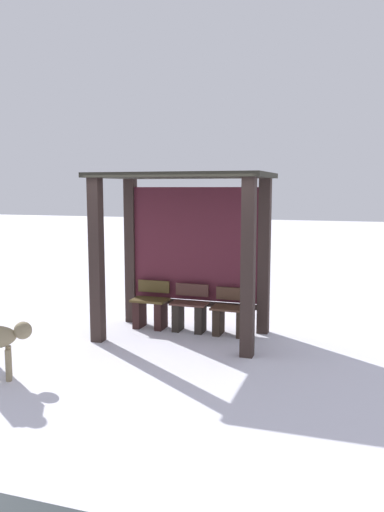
# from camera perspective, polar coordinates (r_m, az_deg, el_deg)

# --- Properties ---
(ground_plane) EXTENTS (60.00, 60.00, 0.00)m
(ground_plane) POSITION_cam_1_polar(r_m,az_deg,el_deg) (8.13, -1.02, -8.96)
(ground_plane) COLOR white
(bus_shelter) EXTENTS (2.63, 1.56, 2.54)m
(bus_shelter) POSITION_cam_1_polar(r_m,az_deg,el_deg) (8.02, -0.55, 3.14)
(bus_shelter) COLOR #332622
(bus_shelter) RESTS_ON ground
(bench_left_inside) EXTENTS (0.58, 0.39, 0.77)m
(bench_left_inside) POSITION_cam_1_polar(r_m,az_deg,el_deg) (8.58, -4.65, -5.95)
(bench_left_inside) COLOR #4F3E1E
(bench_left_inside) RESTS_ON ground
(bench_center_inside) EXTENTS (0.58, 0.35, 0.76)m
(bench_center_inside) POSITION_cam_1_polar(r_m,az_deg,el_deg) (8.35, -0.28, -6.34)
(bench_center_inside) COLOR #4C2D27
(bench_center_inside) RESTS_ON ground
(bench_right_inside) EXTENTS (0.58, 0.40, 0.73)m
(bench_right_inside) POSITION_cam_1_polar(r_m,az_deg,el_deg) (8.17, 4.31, -6.81)
(bench_right_inside) COLOR #4E3425
(bench_right_inside) RESTS_ON ground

